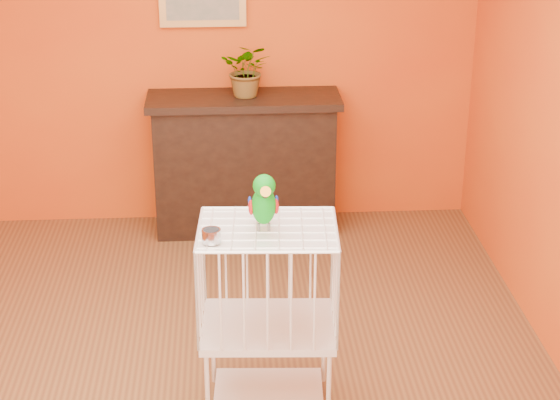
{
  "coord_description": "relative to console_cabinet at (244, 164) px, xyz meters",
  "views": [
    {
      "loc": [
        0.14,
        -4.48,
        2.96
      ],
      "look_at": [
        0.39,
        -0.38,
        1.23
      ],
      "focal_mm": 60.0,
      "sensor_mm": 36.0,
      "label": 1
    }
  ],
  "objects": [
    {
      "name": "console_cabinet",
      "position": [
        0.0,
        0.0,
        0.0
      ],
      "size": [
        1.4,
        0.5,
        1.04
      ],
      "color": "black",
      "rests_on": "ground"
    },
    {
      "name": "parrot",
      "position": [
        0.04,
        -2.34,
        0.68
      ],
      "size": [
        0.15,
        0.28,
        0.31
      ],
      "rotation": [
        0.0,
        0.0,
        0.04
      ],
      "color": "#59544C",
      "rests_on": "birdcage"
    },
    {
      "name": "feed_cup",
      "position": [
        -0.21,
        -2.46,
        0.56
      ],
      "size": [
        0.09,
        0.09,
        0.06
      ],
      "primitive_type": "cylinder",
      "color": "silver",
      "rests_on": "birdcage"
    },
    {
      "name": "room_shell",
      "position": [
        -0.28,
        -2.01,
        1.06
      ],
      "size": [
        4.5,
        4.5,
        4.5
      ],
      "color": "#DA5A14",
      "rests_on": "ground"
    },
    {
      "name": "ground",
      "position": [
        -0.28,
        -2.01,
        -0.52
      ],
      "size": [
        4.5,
        4.5,
        0.0
      ],
      "primitive_type": "plane",
      "color": "brown",
      "rests_on": "ground"
    },
    {
      "name": "potted_plant",
      "position": [
        0.03,
        0.01,
        0.67
      ],
      "size": [
        0.43,
        0.46,
        0.31
      ],
      "primitive_type": "imported",
      "rotation": [
        0.0,
        0.0,
        -0.22
      ],
      "color": "#26722D",
      "rests_on": "console_cabinet"
    },
    {
      "name": "birdcage",
      "position": [
        0.06,
        -2.31,
        0.02
      ],
      "size": [
        0.71,
        0.56,
        1.05
      ],
      "rotation": [
        0.0,
        0.0,
        -0.06
      ],
      "color": "silver",
      "rests_on": "ground"
    }
  ]
}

